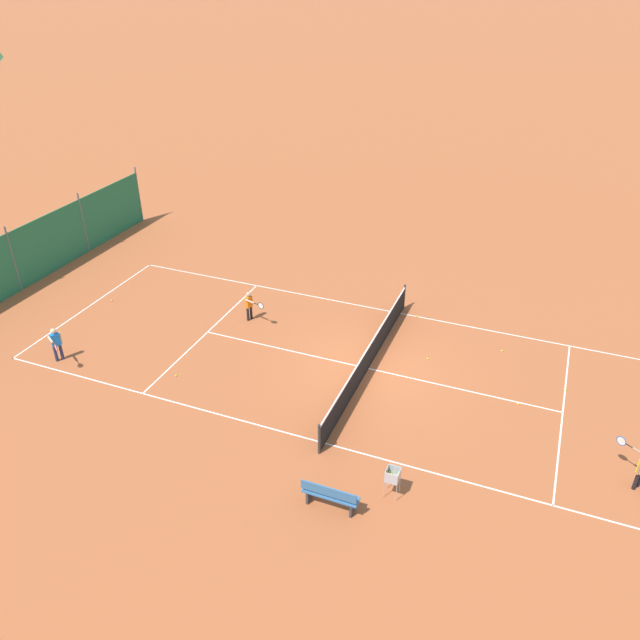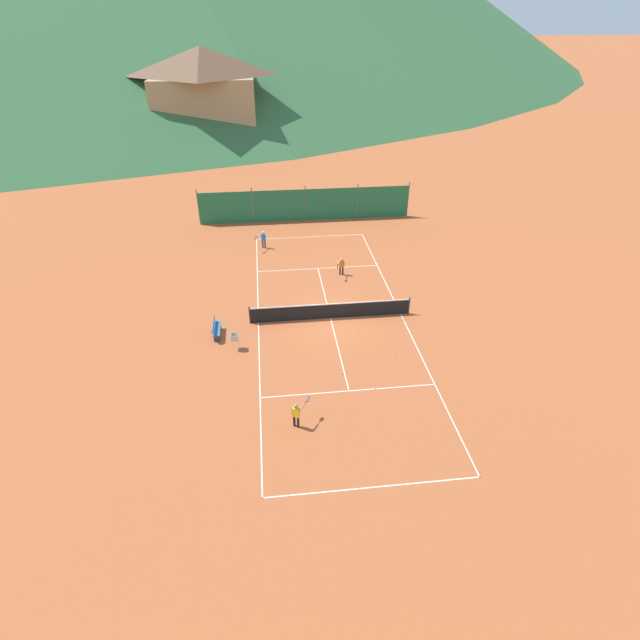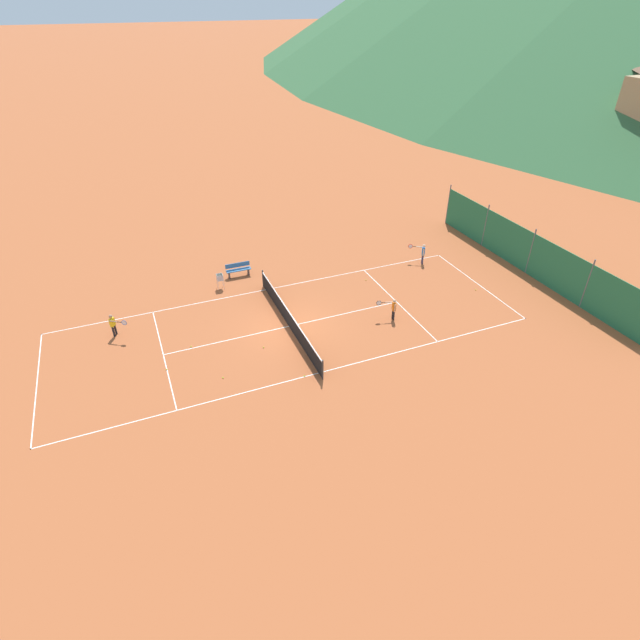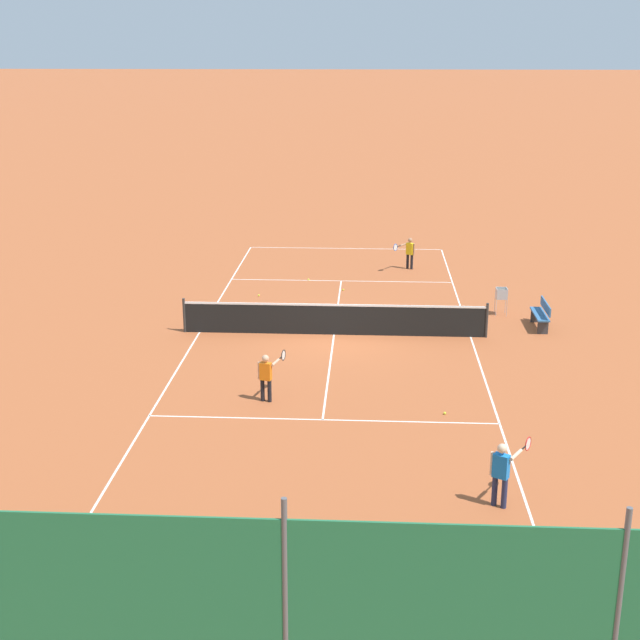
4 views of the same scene
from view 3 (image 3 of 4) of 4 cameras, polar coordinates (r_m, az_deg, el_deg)
name	(u,v)px [view 3 (image 3 of 4)]	position (r m, az deg, el deg)	size (l,w,h in m)	color
ground_plane	(289,326)	(26.01, -3.55, -0.72)	(600.00, 600.00, 0.00)	#A8542D
court_line_markings	(289,326)	(26.01, -3.56, -0.72)	(8.25, 23.85, 0.01)	white
tennis_net	(289,318)	(25.73, -3.59, 0.20)	(9.18, 0.08, 1.06)	#2D2D2D
windscreen_fence_far	(530,254)	(32.96, 22.89, 7.01)	(17.28, 0.08, 2.90)	#236B42
player_near_baseline	(113,324)	(26.95, -22.55, -0.38)	(0.85, 0.83, 1.23)	black
player_near_service	(393,308)	(26.44, 8.33, 1.40)	(0.61, 0.96, 1.20)	black
player_far_service	(422,252)	(32.49, 11.63, 7.59)	(0.86, 0.88, 1.29)	#23284C
tennis_ball_alley_right	(167,369)	(24.14, -17.14, -5.40)	(0.07, 0.07, 0.07)	#CCE033
tennis_ball_alley_left	(304,376)	(22.73, -1.79, -6.41)	(0.07, 0.07, 0.07)	#CCE033
tennis_ball_by_net_left	(191,347)	(25.27, -14.52, -2.96)	(0.07, 0.07, 0.07)	#CCE033
tennis_ball_mid_court	(476,290)	(30.48, 17.37, 3.31)	(0.07, 0.07, 0.07)	#CCE033
tennis_ball_by_net_right	(264,347)	(24.57, -6.46, -3.13)	(0.07, 0.07, 0.07)	#CCE033
tennis_ball_far_corner	(223,378)	(23.04, -11.03, -6.48)	(0.07, 0.07, 0.07)	#CCE033
tennis_ball_service_box	(366,280)	(30.25, 5.27, 4.58)	(0.07, 0.07, 0.07)	#CCE033
ball_hopper	(220,278)	(29.60, -11.35, 4.71)	(0.36, 0.36, 0.89)	#B7B7BC
courtside_bench	(238,269)	(30.83, -9.32, 5.73)	(0.36, 1.50, 0.84)	#336699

